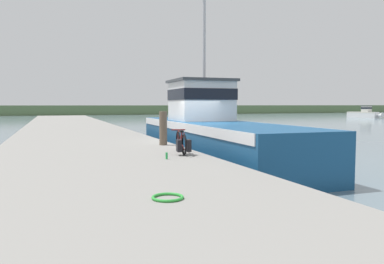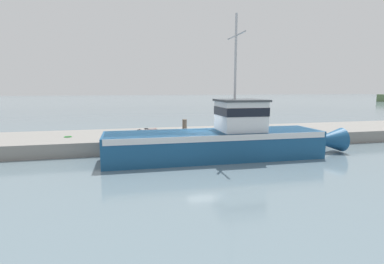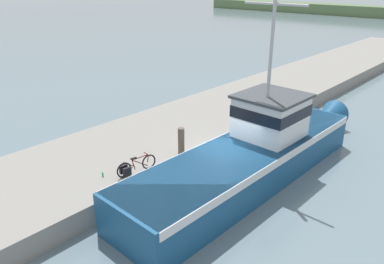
% 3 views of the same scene
% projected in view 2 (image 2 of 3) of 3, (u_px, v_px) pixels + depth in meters
% --- Properties ---
extents(ground_plane, '(320.00, 320.00, 0.00)m').
position_uv_depth(ground_plane, '(205.00, 156.00, 18.49)').
color(ground_plane, slate).
extents(dock_pier, '(6.06, 80.00, 0.87)m').
position_uv_depth(dock_pier, '(189.00, 138.00, 22.53)').
color(dock_pier, gray).
rests_on(dock_pier, ground_plane).
extents(fishing_boat_main, '(3.32, 15.03, 8.30)m').
position_uv_depth(fishing_boat_main, '(225.00, 138.00, 17.71)').
color(fishing_boat_main, navy).
rests_on(fishing_boat_main, ground_plane).
extents(bicycle_touring, '(0.61, 1.73, 0.70)m').
position_uv_depth(bicycle_touring, '(145.00, 134.00, 19.31)').
color(bicycle_touring, black).
rests_on(bicycle_touring, dock_pier).
extents(mooring_post, '(0.28, 0.28, 1.23)m').
position_uv_depth(mooring_post, '(185.00, 129.00, 19.71)').
color(mooring_post, brown).
rests_on(mooring_post, dock_pier).
extents(hose_coil, '(0.51, 0.51, 0.05)m').
position_uv_depth(hose_coil, '(68.00, 137.00, 20.05)').
color(hose_coil, green).
rests_on(hose_coil, dock_pier).
extents(water_bottle_on_curb, '(0.06, 0.06, 0.18)m').
position_uv_depth(water_bottle_on_curb, '(131.00, 136.00, 19.84)').
color(water_bottle_on_curb, green).
rests_on(water_bottle_on_curb, dock_pier).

